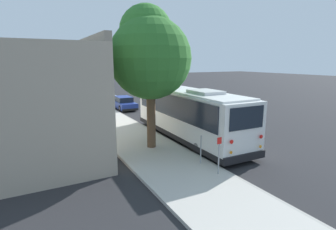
# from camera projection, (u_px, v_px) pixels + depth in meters

# --- Properties ---
(ground_plane) EXTENTS (160.00, 160.00, 0.00)m
(ground_plane) POSITION_uv_depth(u_px,v_px,m) (188.00, 137.00, 16.92)
(ground_plane) COLOR #28282B
(sidewalk_slab) EXTENTS (80.00, 3.45, 0.15)m
(sidewalk_slab) POSITION_uv_depth(u_px,v_px,m) (139.00, 143.00, 15.34)
(sidewalk_slab) COLOR beige
(sidewalk_slab) RESTS_ON ground
(curb_strip) EXTENTS (80.00, 0.14, 0.15)m
(curb_strip) POSITION_uv_depth(u_px,v_px,m) (166.00, 139.00, 16.17)
(curb_strip) COLOR #AAA69D
(curb_strip) RESTS_ON ground
(shuttle_bus) EXTENTS (10.28, 2.71, 3.24)m
(shuttle_bus) POSITION_uv_depth(u_px,v_px,m) (188.00, 112.00, 16.20)
(shuttle_bus) COLOR white
(shuttle_bus) RESTS_ON ground
(parked_sedan_blue) EXTENTS (4.58, 1.79, 1.27)m
(parked_sedan_blue) POSITION_uv_depth(u_px,v_px,m) (124.00, 103.00, 26.76)
(parked_sedan_blue) COLOR navy
(parked_sedan_blue) RESTS_ON ground
(parked_sedan_silver) EXTENTS (4.53, 1.82, 1.28)m
(parked_sedan_silver) POSITION_uv_depth(u_px,v_px,m) (106.00, 96.00, 32.01)
(parked_sedan_silver) COLOR #A8AAAF
(parked_sedan_silver) RESTS_ON ground
(parked_sedan_tan) EXTENTS (4.21, 1.93, 1.30)m
(parked_sedan_tan) POSITION_uv_depth(u_px,v_px,m) (93.00, 90.00, 38.29)
(parked_sedan_tan) COLOR tan
(parked_sedan_tan) RESTS_ON ground
(street_tree) EXTENTS (4.28, 4.28, 7.58)m
(street_tree) POSITION_uv_depth(u_px,v_px,m) (149.00, 53.00, 13.60)
(street_tree) COLOR brown
(street_tree) RESTS_ON sidewalk_slab
(sign_post_near) EXTENTS (0.06, 0.22, 1.60)m
(sign_post_near) POSITION_uv_depth(u_px,v_px,m) (219.00, 155.00, 10.87)
(sign_post_near) COLOR gray
(sign_post_near) RESTS_ON sidewalk_slab
(sign_post_far) EXTENTS (0.06, 0.06, 1.34)m
(sign_post_far) POSITION_uv_depth(u_px,v_px,m) (201.00, 150.00, 12.01)
(sign_post_far) COLOR gray
(sign_post_far) RESTS_ON sidewalk_slab
(building_backdrop) EXTENTS (19.37, 7.62, 5.96)m
(building_backdrop) POSITION_uv_depth(u_px,v_px,m) (16.00, 92.00, 17.30)
(building_backdrop) COLOR tan
(building_backdrop) RESTS_ON ground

